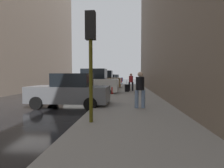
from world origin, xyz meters
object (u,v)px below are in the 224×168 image
parked_silver_sedan (108,80)px  pedestrian_in_jeans (140,88)px  pedestrian_in_red_jacket (131,81)px  traffic_light (91,43)px  fire_hydrant (112,90)px  rolling_suitcase (127,88)px  parked_blue_sedan (114,79)px  parked_white_van (93,83)px  duffel_bag (137,93)px  parked_red_hatchback (111,79)px  parked_bronze_suv (103,80)px  parked_gray_coupe (70,91)px

parked_silver_sedan → pedestrian_in_jeans: size_ratio=2.47×
pedestrian_in_red_jacket → traffic_light: bearing=-97.7°
fire_hydrant → rolling_suitcase: size_ratio=0.68×
parked_blue_sedan → rolling_suitcase: parked_blue_sedan is taller
pedestrian_in_red_jacket → parked_white_van: bearing=-150.6°
duffel_bag → traffic_light: bearing=-103.1°
pedestrian_in_jeans → parked_white_van: bearing=117.9°
pedestrian_in_red_jacket → rolling_suitcase: (-0.40, -0.72, -0.61)m
parked_silver_sedan → duffel_bag: size_ratio=9.60×
parked_red_hatchback → rolling_suitcase: bearing=-80.2°
pedestrian_in_jeans → rolling_suitcase: size_ratio=1.64×
fire_hydrant → duffel_bag: 2.03m
parked_bronze_suv → parked_gray_coupe: bearing=-90.0°
parked_white_van → duffel_bag: parked_white_van is taller
rolling_suitcase → parked_red_hatchback: bearing=99.8°
parked_red_hatchback → fire_hydrant: (1.80, -19.47, -0.35)m
rolling_suitcase → parked_silver_sedan: bearing=105.1°
parked_white_van → parked_red_hatchback: 18.58m
parked_bronze_suv → pedestrian_in_jeans: 13.72m
parked_red_hatchback → pedestrian_in_jeans: pedestrian_in_jeans is taller
parked_bronze_suv → pedestrian_in_jeans: (3.65, -13.23, 0.07)m
parked_bronze_suv → parked_silver_sedan: 6.07m
pedestrian_in_jeans → duffel_bag: bearing=88.5°
parked_bronze_suv → duffel_bag: bearing=-63.3°
parked_white_van → parked_silver_sedan: bearing=90.0°
parked_bronze_suv → duffel_bag: size_ratio=10.52×
parked_silver_sedan → parked_blue_sedan: (-0.00, 12.16, 0.00)m
pedestrian_in_red_jacket → rolling_suitcase: size_ratio=1.64×
parked_bronze_suv → pedestrian_in_red_jacket: parked_bronze_suv is taller
parked_white_van → fire_hydrant: bearing=-26.2°
parked_silver_sedan → fire_hydrant: 13.40m
parked_bronze_suv → parked_silver_sedan: parked_bronze_suv is taller
parked_gray_coupe → pedestrian_in_jeans: size_ratio=2.48×
rolling_suitcase → parked_bronze_suv: bearing=120.5°
parked_red_hatchback → duffel_bag: size_ratio=9.56×
pedestrian_in_red_jacket → pedestrian_in_jeans: same height
parked_bronze_suv → traffic_light: (1.85, -15.88, 1.73)m
pedestrian_in_red_jacket → duffel_bag: size_ratio=3.89×
parked_red_hatchback → duffel_bag: bearing=-79.2°
parked_white_van → rolling_suitcase: size_ratio=4.48×
fire_hydrant → rolling_suitcase: bearing=60.1°
parked_red_hatchback → parked_blue_sedan: bearing=90.0°
rolling_suitcase → duffel_bag: 2.55m
rolling_suitcase → parked_blue_sedan: bearing=97.3°
parked_gray_coupe → parked_silver_sedan: (0.00, 18.50, 0.00)m
parked_red_hatchback → traffic_light: size_ratio=1.17×
parked_red_hatchback → rolling_suitcase: size_ratio=4.05×
parked_gray_coupe → parked_red_hatchback: same height
parked_blue_sedan → parked_red_hatchback: bearing=-90.0°
parked_bronze_suv → fire_hydrant: parked_bronze_suv is taller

